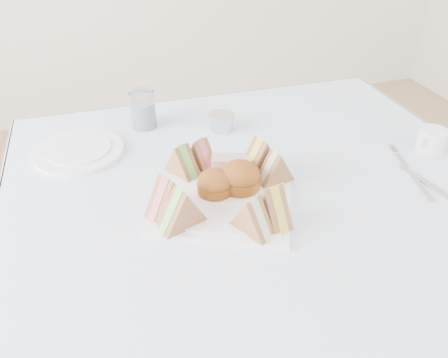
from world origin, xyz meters
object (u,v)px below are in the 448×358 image
object	(u,v)px
creamer_jug	(432,141)
table	(259,321)
serving_plate	(224,198)
water_glass	(143,110)

from	to	relation	value
creamer_jug	table	bearing A→B (deg)	175.56
serving_plate	water_glass	xyz separation A→B (m)	(-0.10, 0.35, 0.04)
creamer_jug	serving_plate	bearing A→B (deg)	171.65
table	water_glass	xyz separation A→B (m)	(-0.19, 0.37, 0.42)
table	creamer_jug	distance (m)	0.59
creamer_jug	water_glass	bearing A→B (deg)	139.94
serving_plate	creamer_jug	size ratio (longest dim) A/B	4.13
serving_plate	creamer_jug	distance (m)	0.51
table	serving_plate	distance (m)	0.39
table	serving_plate	world-z (taller)	serving_plate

